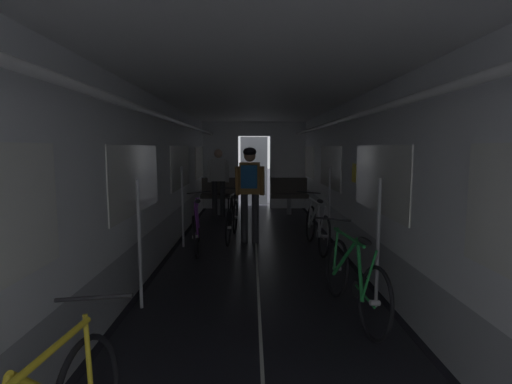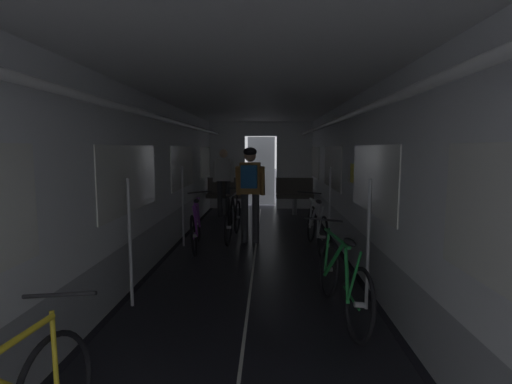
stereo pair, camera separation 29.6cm
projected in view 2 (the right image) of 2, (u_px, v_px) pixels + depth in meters
train_car_shell at (253, 149)px, 5.49m from camera, size 3.14×12.34×2.57m
bench_seat_far_left at (225, 192)px, 10.09m from camera, size 0.98×0.51×0.95m
bench_seat_far_right at (294, 193)px, 10.04m from camera, size 0.98×0.51×0.95m
bicycle_purple at (196, 227)px, 6.61m from camera, size 0.44×1.69×0.95m
bicycle_green at (342, 280)px, 3.92m from camera, size 0.50×1.69×0.95m
bicycle_silver at (316, 227)px, 6.53m from camera, size 0.44×1.69×0.95m
person_cyclist_aisle at (250, 184)px, 6.92m from camera, size 0.54×0.41×1.73m
bicycle_black_in_aisle at (233, 219)px, 7.27m from camera, size 0.44×1.69×0.94m
person_standing_near_bench at (224, 178)px, 9.67m from camera, size 0.53×0.23×1.69m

